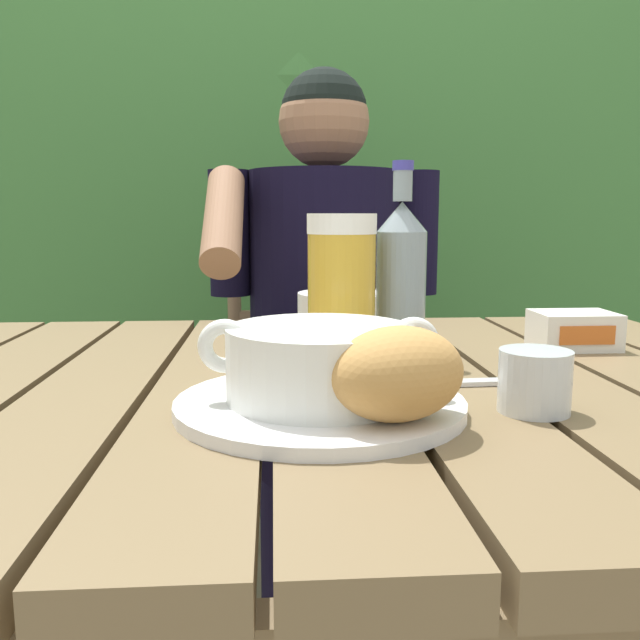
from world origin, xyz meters
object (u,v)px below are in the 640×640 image
(beer_bottle, at_px, (401,277))
(diner_bowl, at_px, (342,311))
(beer_glass, at_px, (341,289))
(table_knife, at_px, (431,383))
(butter_tub, at_px, (574,330))
(water_glass_small, at_px, (535,381))
(soup_bowl, at_px, (320,361))
(bread_roll, at_px, (398,373))
(serving_plate, at_px, (320,405))
(chair_near_diner, at_px, (319,393))
(person_eating, at_px, (324,315))

(beer_bottle, height_order, diner_bowl, beer_bottle)
(beer_glass, height_order, table_knife, beer_glass)
(butter_tub, height_order, diner_bowl, diner_bowl)
(water_glass_small, relative_size, table_knife, 0.39)
(soup_bowl, bearing_deg, bread_roll, -49.40)
(water_glass_small, bearing_deg, serving_plate, 175.22)
(butter_tub, bearing_deg, beer_glass, -167.83)
(chair_near_diner, xyz_separation_m, bread_roll, (-0.01, -1.07, 0.31))
(bread_roll, bearing_deg, person_eating, 89.66)
(person_eating, xyz_separation_m, table_knife, (0.06, -0.71, 0.03))
(person_eating, bearing_deg, table_knife, -85.23)
(chair_near_diner, height_order, butter_tub, chair_near_diner)
(serving_plate, bearing_deg, water_glass_small, -4.78)
(bread_roll, distance_m, beer_bottle, 0.31)
(chair_near_diner, bearing_deg, table_knife, -86.46)
(serving_plate, height_order, water_glass_small, water_glass_small)
(chair_near_diner, height_order, water_glass_small, chair_near_diner)
(beer_bottle, distance_m, diner_bowl, 0.24)
(serving_plate, relative_size, soup_bowl, 1.21)
(butter_tub, distance_m, diner_bowl, 0.35)
(beer_glass, height_order, beer_bottle, beer_bottle)
(water_glass_small, bearing_deg, beer_bottle, 107.46)
(beer_bottle, bearing_deg, serving_plate, -117.18)
(beer_glass, height_order, diner_bowl, beer_glass)
(chair_near_diner, distance_m, butter_tub, 0.83)
(chair_near_diner, relative_size, table_knife, 6.11)
(beer_bottle, height_order, water_glass_small, beer_bottle)
(chair_near_diner, relative_size, serving_plate, 3.85)
(chair_near_diner, bearing_deg, serving_plate, -93.88)
(diner_bowl, bearing_deg, butter_tub, -30.94)
(bread_roll, relative_size, table_knife, 0.86)
(serving_plate, height_order, diner_bowl, diner_bowl)
(soup_bowl, distance_m, beer_glass, 0.21)
(chair_near_diner, relative_size, butter_tub, 9.74)
(person_eating, bearing_deg, bread_roll, -90.34)
(beer_bottle, bearing_deg, soup_bowl, -117.18)
(butter_tub, bearing_deg, water_glass_small, -120.49)
(soup_bowl, bearing_deg, table_knife, 33.01)
(diner_bowl, bearing_deg, soup_bowl, -98.49)
(bread_roll, bearing_deg, beer_glass, 94.00)
(person_eating, height_order, beer_glass, person_eating)
(chair_near_diner, relative_size, beer_bottle, 4.21)
(beer_bottle, height_order, table_knife, beer_bottle)
(diner_bowl, bearing_deg, bread_roll, -90.88)
(bread_roll, bearing_deg, chair_near_diner, 89.57)
(beer_glass, xyz_separation_m, water_glass_small, (0.16, -0.22, -0.06))
(bread_roll, xyz_separation_m, water_glass_small, (0.14, 0.05, -0.02))
(chair_near_diner, relative_size, beer_glass, 5.69)
(beer_bottle, bearing_deg, beer_glass, -158.97)
(beer_glass, bearing_deg, bread_roll, -86.00)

